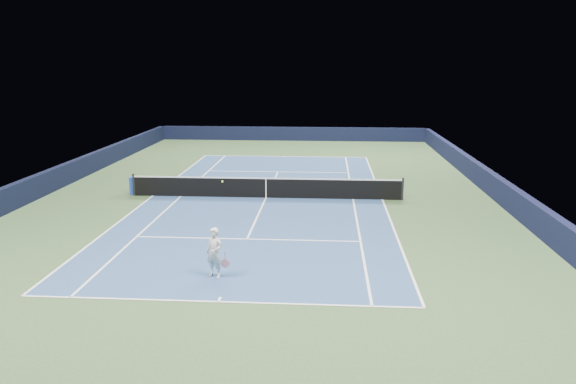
{
  "coord_description": "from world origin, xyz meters",
  "views": [
    {
      "loc": [
        2.86,
        -25.76,
        6.33
      ],
      "look_at": [
        1.26,
        -3.0,
        1.0
      ],
      "focal_mm": 35.0,
      "sensor_mm": 36.0,
      "label": 1
    }
  ],
  "objects": [
    {
      "name": "ground",
      "position": [
        0.0,
        0.0,
        0.0
      ],
      "size": [
        40.0,
        40.0,
        0.0
      ],
      "primitive_type": "plane",
      "color": "#324C29",
      "rests_on": "ground"
    },
    {
      "name": "wall_far",
      "position": [
        0.0,
        19.82,
        0.55
      ],
      "size": [
        22.0,
        0.35,
        1.1
      ],
      "primitive_type": "cube",
      "color": "black",
      "rests_on": "ground"
    },
    {
      "name": "wall_right",
      "position": [
        10.82,
        0.0,
        0.55
      ],
      "size": [
        0.35,
        40.0,
        1.1
      ],
      "primitive_type": "cube",
      "color": "#111433",
      "rests_on": "ground"
    },
    {
      "name": "wall_left",
      "position": [
        -10.82,
        0.0,
        0.55
      ],
      "size": [
        0.35,
        40.0,
        1.1
      ],
      "primitive_type": "cube",
      "color": "black",
      "rests_on": "ground"
    },
    {
      "name": "court_surface",
      "position": [
        0.0,
        0.0,
        0.0
      ],
      "size": [
        10.97,
        23.77,
        0.01
      ],
      "primitive_type": "cube",
      "color": "navy",
      "rests_on": "ground"
    },
    {
      "name": "baseline_far",
      "position": [
        0.0,
        11.88,
        0.01
      ],
      "size": [
        10.97,
        0.08,
        0.0
      ],
      "primitive_type": "cube",
      "color": "white",
      "rests_on": "ground"
    },
    {
      "name": "baseline_near",
      "position": [
        0.0,
        -11.88,
        0.01
      ],
      "size": [
        10.97,
        0.08,
        0.0
      ],
      "primitive_type": "cube",
      "color": "white",
      "rests_on": "ground"
    },
    {
      "name": "sideline_doubles_right",
      "position": [
        5.49,
        0.0,
        0.01
      ],
      "size": [
        0.08,
        23.77,
        0.0
      ],
      "primitive_type": "cube",
      "color": "white",
      "rests_on": "ground"
    },
    {
      "name": "sideline_doubles_left",
      "position": [
        -5.49,
        0.0,
        0.01
      ],
      "size": [
        0.08,
        23.77,
        0.0
      ],
      "primitive_type": "cube",
      "color": "white",
      "rests_on": "ground"
    },
    {
      "name": "sideline_singles_right",
      "position": [
        4.12,
        0.0,
        0.01
      ],
      "size": [
        0.08,
        23.77,
        0.0
      ],
      "primitive_type": "cube",
      "color": "white",
      "rests_on": "ground"
    },
    {
      "name": "sideline_singles_left",
      "position": [
        -4.12,
        0.0,
        0.01
      ],
      "size": [
        0.08,
        23.77,
        0.0
      ],
      "primitive_type": "cube",
      "color": "white",
      "rests_on": "ground"
    },
    {
      "name": "service_line_far",
      "position": [
        0.0,
        6.4,
        0.01
      ],
      "size": [
        8.23,
        0.08,
        0.0
      ],
      "primitive_type": "cube",
      "color": "white",
      "rests_on": "ground"
    },
    {
      "name": "service_line_near",
      "position": [
        0.0,
        -6.4,
        0.01
      ],
      "size": [
        8.23,
        0.08,
        0.0
      ],
      "primitive_type": "cube",
      "color": "white",
      "rests_on": "ground"
    },
    {
      "name": "center_service_line",
      "position": [
        0.0,
        0.0,
        0.01
      ],
      "size": [
        0.08,
        12.8,
        0.0
      ],
      "primitive_type": "cube",
      "color": "white",
      "rests_on": "ground"
    },
    {
      "name": "center_mark_far",
      "position": [
        0.0,
        11.73,
        0.01
      ],
      "size": [
        0.08,
        0.3,
        0.0
      ],
      "primitive_type": "cube",
      "color": "white",
      "rests_on": "ground"
    },
    {
      "name": "center_mark_near",
      "position": [
        0.0,
        -11.73,
        0.01
      ],
      "size": [
        0.08,
        0.3,
        0.0
      ],
      "primitive_type": "cube",
      "color": "white",
      "rests_on": "ground"
    },
    {
      "name": "tennis_net",
      "position": [
        0.0,
        0.0,
        0.5
      ],
      "size": [
        12.9,
        0.1,
        1.07
      ],
      "color": "black",
      "rests_on": "ground"
    },
    {
      "name": "sponsor_cube",
      "position": [
        -6.4,
        0.34,
        0.43
      ],
      "size": [
        0.59,
        0.5,
        0.86
      ],
      "color": "#1D3FB3",
      "rests_on": "ground"
    },
    {
      "name": "tennis_player",
      "position": [
        -0.43,
        -10.1,
        0.77
      ],
      "size": [
        0.78,
        1.32,
        2.75
      ],
      "color": "silver",
      "rests_on": "ground"
    }
  ]
}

